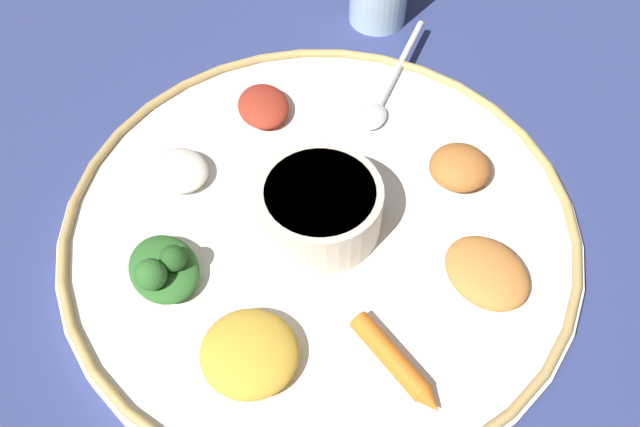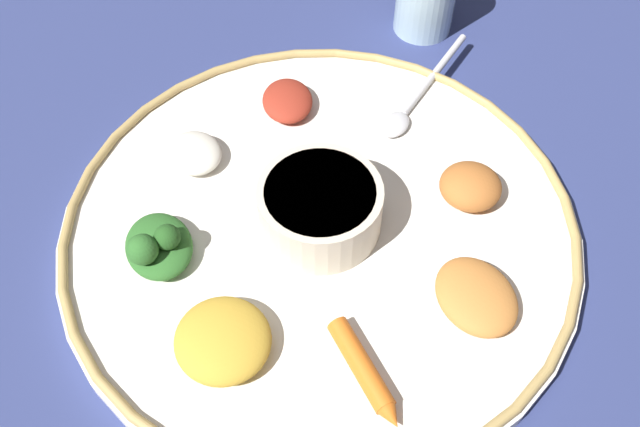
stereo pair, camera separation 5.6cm
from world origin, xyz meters
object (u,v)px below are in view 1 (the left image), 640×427
(spoon, at_px, (387,91))
(greens_pile, at_px, (163,269))
(center_bowl, at_px, (320,207))
(carrot_near_spoon, at_px, (395,362))

(spoon, distance_m, greens_pile, 0.27)
(center_bowl, xyz_separation_m, spoon, (0.13, 0.11, -0.02))
(center_bowl, relative_size, greens_pile, 1.46)
(greens_pile, bearing_deg, spoon, 20.38)
(spoon, distance_m, carrot_near_spoon, 0.28)
(center_bowl, distance_m, greens_pile, 0.13)
(center_bowl, bearing_deg, greens_pile, 175.76)
(center_bowl, relative_size, spoon, 0.74)
(spoon, relative_size, greens_pile, 1.97)
(center_bowl, height_order, carrot_near_spoon, center_bowl)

